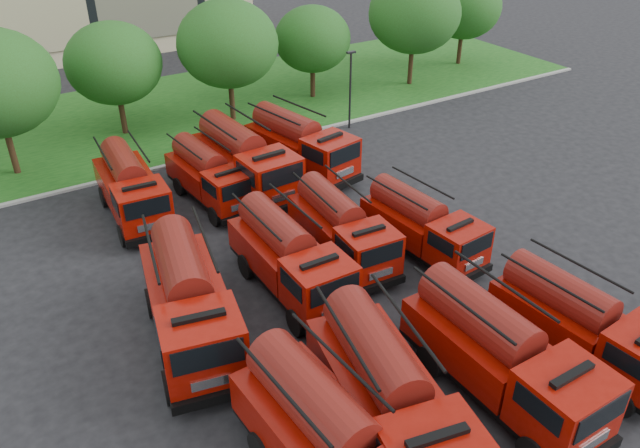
{
  "coord_description": "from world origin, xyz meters",
  "views": [
    {
      "loc": [
        -10.3,
        -14.82,
        15.94
      ],
      "look_at": [
        2.14,
        5.1,
        1.8
      ],
      "focal_mm": 35.0,
      "sensor_mm": 36.0,
      "label": 1
    }
  ],
  "objects_px": {
    "fire_truck_4": "(189,301)",
    "fire_truck_8": "(131,188)",
    "fire_truck_11": "(300,145)",
    "firefighter_1": "(572,424)",
    "firefighter_5": "(434,241)",
    "firefighter_4": "(369,398)",
    "fire_truck_10": "(244,161)",
    "fire_truck_3": "(581,324)",
    "fire_truck_0": "(335,447)",
    "fire_truck_1": "(390,400)",
    "fire_truck_6": "(341,228)",
    "fire_truck_5": "(289,257)",
    "fire_truck_7": "(422,225)",
    "fire_truck_9": "(210,176)",
    "fire_truck_2": "(501,356)"
  },
  "relations": [
    {
      "from": "fire_truck_7",
      "to": "firefighter_4",
      "type": "bearing_deg",
      "value": -144.68
    },
    {
      "from": "fire_truck_9",
      "to": "fire_truck_2",
      "type": "bearing_deg",
      "value": -86.05
    },
    {
      "from": "fire_truck_5",
      "to": "firefighter_4",
      "type": "xyz_separation_m",
      "value": [
        -0.75,
        -6.73,
        -1.63
      ]
    },
    {
      "from": "fire_truck_0",
      "to": "fire_truck_5",
      "type": "distance_m",
      "value": 9.72
    },
    {
      "from": "fire_truck_0",
      "to": "fire_truck_10",
      "type": "distance_m",
      "value": 18.98
    },
    {
      "from": "fire_truck_6",
      "to": "fire_truck_2",
      "type": "bearing_deg",
      "value": -86.95
    },
    {
      "from": "fire_truck_3",
      "to": "fire_truck_6",
      "type": "relative_size",
      "value": 1.02
    },
    {
      "from": "fire_truck_11",
      "to": "firefighter_4",
      "type": "relative_size",
      "value": 4.51
    },
    {
      "from": "fire_truck_9",
      "to": "firefighter_1",
      "type": "distance_m",
      "value": 20.46
    },
    {
      "from": "fire_truck_1",
      "to": "fire_truck_6",
      "type": "bearing_deg",
      "value": 76.15
    },
    {
      "from": "fire_truck_3",
      "to": "fire_truck_10",
      "type": "xyz_separation_m",
      "value": [
        -4.37,
        18.02,
        0.25
      ]
    },
    {
      "from": "fire_truck_0",
      "to": "firefighter_4",
      "type": "bearing_deg",
      "value": 35.22
    },
    {
      "from": "fire_truck_4",
      "to": "fire_truck_3",
      "type": "bearing_deg",
      "value": -24.1
    },
    {
      "from": "fire_truck_1",
      "to": "fire_truck_6",
      "type": "xyz_separation_m",
      "value": [
        4.48,
        9.33,
        -0.28
      ]
    },
    {
      "from": "fire_truck_1",
      "to": "fire_truck_3",
      "type": "xyz_separation_m",
      "value": [
        8.05,
        -0.59,
        -0.25
      ]
    },
    {
      "from": "fire_truck_11",
      "to": "firefighter_5",
      "type": "relative_size",
      "value": 5.25
    },
    {
      "from": "firefighter_1",
      "to": "fire_truck_7",
      "type": "bearing_deg",
      "value": 63.97
    },
    {
      "from": "firefighter_1",
      "to": "firefighter_4",
      "type": "xyz_separation_m",
      "value": [
        -4.92,
        4.37,
        0.0
      ]
    },
    {
      "from": "fire_truck_1",
      "to": "fire_truck_3",
      "type": "distance_m",
      "value": 8.08
    },
    {
      "from": "fire_truck_4",
      "to": "fire_truck_8",
      "type": "relative_size",
      "value": 1.15
    },
    {
      "from": "fire_truck_2",
      "to": "fire_truck_11",
      "type": "height_order",
      "value": "fire_truck_2"
    },
    {
      "from": "fire_truck_0",
      "to": "fire_truck_2",
      "type": "relative_size",
      "value": 1.04
    },
    {
      "from": "fire_truck_7",
      "to": "fire_truck_8",
      "type": "xyz_separation_m",
      "value": [
        -10.04,
        10.23,
        0.13
      ]
    },
    {
      "from": "fire_truck_5",
      "to": "fire_truck_7",
      "type": "height_order",
      "value": "fire_truck_5"
    },
    {
      "from": "fire_truck_10",
      "to": "fire_truck_3",
      "type": "bearing_deg",
      "value": -79.69
    },
    {
      "from": "fire_truck_3",
      "to": "fire_truck_0",
      "type": "bearing_deg",
      "value": 175.68
    },
    {
      "from": "firefighter_5",
      "to": "fire_truck_10",
      "type": "bearing_deg",
      "value": -34.53
    },
    {
      "from": "fire_truck_1",
      "to": "firefighter_4",
      "type": "height_order",
      "value": "fire_truck_1"
    },
    {
      "from": "fire_truck_9",
      "to": "firefighter_4",
      "type": "xyz_separation_m",
      "value": [
        -1.08,
        -15.67,
        -1.47
      ]
    },
    {
      "from": "fire_truck_10",
      "to": "fire_truck_6",
      "type": "bearing_deg",
      "value": -87.68
    },
    {
      "from": "fire_truck_11",
      "to": "firefighter_1",
      "type": "height_order",
      "value": "fire_truck_11"
    },
    {
      "from": "fire_truck_2",
      "to": "fire_truck_10",
      "type": "relative_size",
      "value": 0.94
    },
    {
      "from": "fire_truck_7",
      "to": "fire_truck_10",
      "type": "distance_m",
      "value": 10.53
    },
    {
      "from": "fire_truck_8",
      "to": "fire_truck_10",
      "type": "relative_size",
      "value": 0.89
    },
    {
      "from": "fire_truck_9",
      "to": "fire_truck_11",
      "type": "distance_m",
      "value": 5.75
    },
    {
      "from": "fire_truck_9",
      "to": "fire_truck_10",
      "type": "relative_size",
      "value": 0.82
    },
    {
      "from": "fire_truck_2",
      "to": "fire_truck_6",
      "type": "relative_size",
      "value": 1.11
    },
    {
      "from": "fire_truck_0",
      "to": "fire_truck_8",
      "type": "height_order",
      "value": "fire_truck_0"
    },
    {
      "from": "firefighter_1",
      "to": "fire_truck_1",
      "type": "bearing_deg",
      "value": 140.47
    },
    {
      "from": "fire_truck_5",
      "to": "firefighter_5",
      "type": "distance_m",
      "value": 7.85
    },
    {
      "from": "fire_truck_1",
      "to": "fire_truck_5",
      "type": "height_order",
      "value": "fire_truck_1"
    },
    {
      "from": "fire_truck_6",
      "to": "fire_truck_9",
      "type": "xyz_separation_m",
      "value": [
        -2.84,
        8.05,
        -0.06
      ]
    },
    {
      "from": "fire_truck_0",
      "to": "fire_truck_2",
      "type": "bearing_deg",
      "value": -1.22
    },
    {
      "from": "fire_truck_0",
      "to": "firefighter_4",
      "type": "relative_size",
      "value": 4.6
    },
    {
      "from": "fire_truck_7",
      "to": "fire_truck_9",
      "type": "bearing_deg",
      "value": 117.78
    },
    {
      "from": "fire_truck_1",
      "to": "fire_truck_9",
      "type": "xyz_separation_m",
      "value": [
        1.65,
        17.38,
        -0.34
      ]
    },
    {
      "from": "fire_truck_6",
      "to": "fire_truck_10",
      "type": "relative_size",
      "value": 0.85
    },
    {
      "from": "fire_truck_0",
      "to": "firefighter_5",
      "type": "height_order",
      "value": "fire_truck_0"
    },
    {
      "from": "fire_truck_11",
      "to": "fire_truck_7",
      "type": "bearing_deg",
      "value": -98.45
    },
    {
      "from": "fire_truck_5",
      "to": "firefighter_5",
      "type": "height_order",
      "value": "fire_truck_5"
    }
  ]
}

